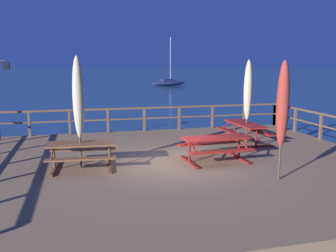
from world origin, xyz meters
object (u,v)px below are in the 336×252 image
object	(u,v)px
picnic_table_back_right	(82,150)
picnic_table_mid_left	(215,143)
sailboat_distant	(169,83)
patio_umbrella_tall_front	(248,91)
patio_umbrella_short_back	(78,98)
picnic_table_front_left	(245,128)
patio_umbrella_tall_mid_right	(283,105)
lamp_post_hooked	(0,87)

from	to	relation	value
picnic_table_back_right	picnic_table_mid_left	world-z (taller)	same
sailboat_distant	patio_umbrella_tall_front	bearing A→B (deg)	-100.06
picnic_table_back_right	sailboat_distant	world-z (taller)	sailboat_distant
picnic_table_back_right	sailboat_distant	bearing A→B (deg)	73.11
patio_umbrella_tall_front	picnic_table_back_right	bearing A→B (deg)	-161.84
patio_umbrella_short_back	patio_umbrella_tall_front	size ratio (longest dim) A/B	1.03
picnic_table_front_left	patio_umbrella_tall_mid_right	size ratio (longest dim) A/B	0.70
picnic_table_front_left	sailboat_distant	xyz separation A→B (m)	(7.88, 44.07, -0.70)
picnic_table_front_left	patio_umbrella_tall_front	world-z (taller)	patio_umbrella_tall_front
picnic_table_back_right	patio_umbrella_tall_front	distance (m)	6.67
picnic_table_back_right	patio_umbrella_tall_mid_right	world-z (taller)	patio_umbrella_tall_mid_right
picnic_table_front_left	picnic_table_back_right	bearing A→B (deg)	-161.51
picnic_table_mid_left	patio_umbrella_short_back	world-z (taller)	patio_umbrella_short_back
patio_umbrella_short_back	patio_umbrella_tall_mid_right	xyz separation A→B (m)	(5.08, -2.30, -0.08)
picnic_table_mid_left	picnic_table_back_right	bearing A→B (deg)	177.98
patio_umbrella_tall_mid_right	sailboat_distant	world-z (taller)	sailboat_distant
patio_umbrella_tall_front	lamp_post_hooked	bearing A→B (deg)	163.68
patio_umbrella_tall_mid_right	picnic_table_front_left	bearing A→B (deg)	75.85
patio_umbrella_tall_front	patio_umbrella_tall_mid_right	world-z (taller)	patio_umbrella_tall_front
patio_umbrella_tall_front	patio_umbrella_tall_mid_right	size ratio (longest dim) A/B	1.01
lamp_post_hooked	sailboat_distant	bearing A→B (deg)	67.65
patio_umbrella_short_back	sailboat_distant	size ratio (longest dim) A/B	0.42
sailboat_distant	picnic_table_back_right	bearing A→B (deg)	-106.89
picnic_table_front_left	patio_umbrella_tall_front	distance (m)	1.45
picnic_table_front_left	sailboat_distant	bearing A→B (deg)	79.86
picnic_table_front_left	patio_umbrella_short_back	size ratio (longest dim) A/B	0.67
picnic_table_mid_left	lamp_post_hooked	size ratio (longest dim) A/B	0.66
patio_umbrella_tall_mid_right	patio_umbrella_tall_front	bearing A→B (deg)	75.03
patio_umbrella_short_back	patio_umbrella_tall_mid_right	world-z (taller)	patio_umbrella_short_back
picnic_table_mid_left	patio_umbrella_short_back	xyz separation A→B (m)	(-4.09, 0.18, 1.51)
patio_umbrella_tall_mid_right	picnic_table_mid_left	bearing A→B (deg)	114.91
picnic_table_front_left	patio_umbrella_short_back	xyz separation A→B (m)	(-6.16, -2.01, 1.50)
picnic_table_front_left	patio_umbrella_tall_front	xyz separation A→B (m)	(0.06, -0.02, 1.45)
picnic_table_front_left	patio_umbrella_short_back	bearing A→B (deg)	-161.95
lamp_post_hooked	sailboat_distant	world-z (taller)	sailboat_distant
patio_umbrella_short_back	picnic_table_front_left	bearing A→B (deg)	18.05
picnic_table_mid_left	patio_umbrella_short_back	size ratio (longest dim) A/B	0.65
picnic_table_back_right	patio_umbrella_short_back	bearing A→B (deg)	135.25
patio_umbrella_tall_front	sailboat_distant	distance (m)	44.82
patio_umbrella_tall_front	lamp_post_hooked	size ratio (longest dim) A/B	0.99
patio_umbrella_tall_front	lamp_post_hooked	xyz separation A→B (m)	(-9.20, 2.69, 0.10)
picnic_table_front_left	lamp_post_hooked	size ratio (longest dim) A/B	0.68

